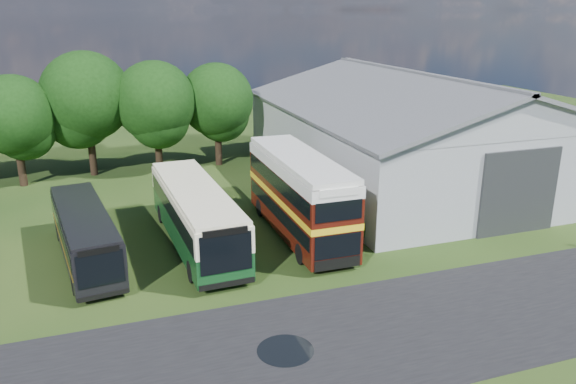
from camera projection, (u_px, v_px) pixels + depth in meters
name	position (u px, v px, depth m)	size (l,w,h in m)	color
ground	(296.00, 307.00, 24.63)	(120.00, 120.00, 0.00)	black
asphalt_road	(390.00, 330.00, 22.87)	(60.00, 8.00, 0.02)	black
puddle	(285.00, 351.00, 21.47)	(2.20, 2.20, 0.01)	black
storage_shed	(411.00, 125.00, 42.38)	(18.80, 24.80, 8.15)	gray
tree_left_b	(14.00, 115.00, 40.08)	(5.78, 5.78, 8.16)	black
tree_mid	(86.00, 96.00, 42.52)	(6.80, 6.80, 9.60)	black
tree_right_a	(155.00, 102.00, 43.33)	(6.26, 6.26, 8.83)	black
tree_right_b	(217.00, 100.00, 45.68)	(5.98, 5.98, 8.45)	black
shrub_front	(353.00, 240.00, 31.77)	(1.70, 1.70, 1.70)	#194714
shrub_mid	(338.00, 228.00, 33.56)	(1.60, 1.60, 1.60)	#194714
shrub_back	(325.00, 217.00, 35.36)	(1.80, 1.80, 1.80)	#194714
bus_green_single	(196.00, 215.00, 30.58)	(3.36, 12.23, 3.34)	black
bus_maroon_double	(299.00, 196.00, 31.85)	(2.87, 11.03, 4.74)	black
bus_dark_single	(85.00, 234.00, 28.73)	(3.63, 10.32, 2.79)	black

